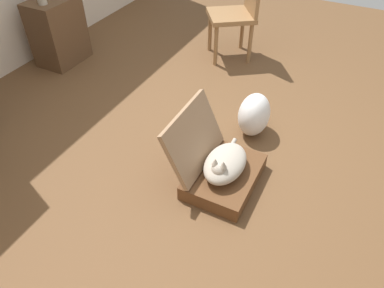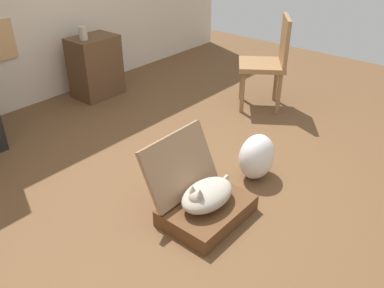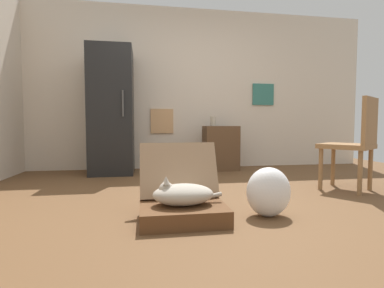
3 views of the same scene
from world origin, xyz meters
name	(u,v)px [view 3 (image 3 of 3)]	position (x,y,z in m)	size (l,w,h in m)	color
ground_plane	(212,201)	(0.00, 0.00, 0.00)	(7.68, 7.68, 0.00)	brown
wall_back	(181,89)	(0.00, 2.26, 1.30)	(6.40, 0.15, 2.60)	beige
suitcase_base	(183,213)	(-0.33, -0.51, 0.06)	(0.62, 0.46, 0.12)	brown
suitcase_lid	(179,170)	(-0.33, -0.26, 0.34)	(0.62, 0.46, 0.04)	#9B7756
cat	(182,194)	(-0.34, -0.51, 0.20)	(0.52, 0.28, 0.21)	#B2A899
plastic_bag_white	(268,192)	(0.33, -0.50, 0.19)	(0.34, 0.26, 0.38)	white
refrigerator	(112,111)	(-1.06, 1.80, 0.90)	(0.61, 0.70, 1.81)	black
side_table	(221,148)	(0.58, 1.85, 0.35)	(0.52, 0.38, 0.69)	brown
vase_tall	(213,121)	(0.45, 1.82, 0.76)	(0.09, 0.09, 0.14)	#B7AD99
chair	(354,141)	(1.58, 0.16, 0.53)	(0.64, 0.65, 0.98)	olive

